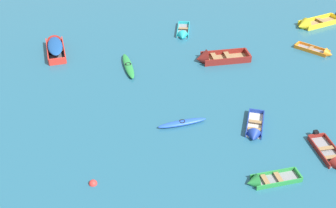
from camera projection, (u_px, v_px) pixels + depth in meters
name	position (u px, v px, depth m)	size (l,w,h in m)	color
rowboat_red_cluster_outer	(55.00, 45.00, 35.71)	(2.14, 4.46, 1.22)	#4C4C51
rowboat_orange_far_back	(322.00, 52.00, 35.33)	(2.83, 2.67, 0.84)	gray
rowboat_maroon_back_row_center	(334.00, 160.00, 24.83)	(1.46, 3.32, 1.00)	gray
kayak_green_midfield_left	(128.00, 66.00, 33.46)	(1.28, 3.84, 0.36)	#288C3D
rowboat_deep_blue_near_right	(254.00, 131.00, 26.91)	(1.77, 3.16, 0.89)	beige
kayak_blue_distant_center	(182.00, 123.00, 27.62)	(3.16, 1.19, 0.30)	blue
rowboat_turquoise_foreground_center	(183.00, 34.00, 38.03)	(1.42, 3.33, 0.92)	gray
rowboat_yellow_outer_right	(310.00, 24.00, 39.54)	(4.72, 3.02, 1.28)	#99754C
rowboat_maroon_near_left	(212.00, 58.00, 34.28)	(4.33, 1.94, 1.38)	#99754C
rowboat_green_near_camera	(262.00, 181.00, 23.45)	(3.11, 1.40, 0.85)	gray
mooring_buoy_central	(93.00, 184.00, 23.46)	(0.45, 0.45, 0.45)	red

